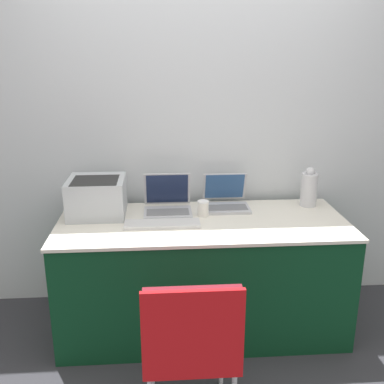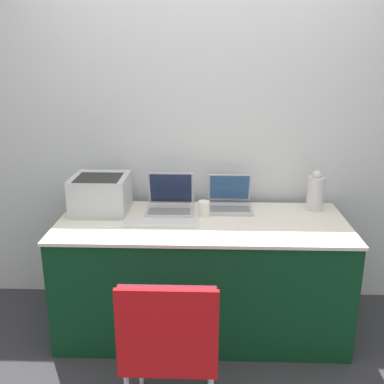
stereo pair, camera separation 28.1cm
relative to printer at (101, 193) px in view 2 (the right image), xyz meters
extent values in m
plane|color=#333338|center=(0.68, -0.53, -0.89)|extent=(14.00, 14.00, 0.00)
cube|color=silver|center=(0.68, 0.31, 0.41)|extent=(8.00, 0.05, 2.60)
cube|color=#0C381E|center=(0.68, -0.16, -0.52)|extent=(1.81, 0.74, 0.74)
cube|color=silver|center=(0.68, -0.16, -0.14)|extent=(1.83, 0.76, 0.02)
cube|color=#B2B7BC|center=(0.00, 0.00, -0.01)|extent=(0.36, 0.35, 0.24)
cube|color=black|center=(0.00, -0.03, 0.09)|extent=(0.29, 0.27, 0.04)
cube|color=#B7B7BC|center=(0.46, -0.03, -0.12)|extent=(0.31, 0.23, 0.02)
cube|color=slate|center=(0.46, -0.04, -0.11)|extent=(0.28, 0.13, 0.00)
cube|color=#B7B7BC|center=(0.46, 0.12, 0.00)|extent=(0.31, 0.06, 0.23)
cube|color=#192342|center=(0.46, 0.11, 0.00)|extent=(0.28, 0.05, 0.20)
cube|color=#B7B7BC|center=(0.86, 0.03, -0.12)|extent=(0.30, 0.22, 0.02)
cube|color=slate|center=(0.86, 0.02, -0.11)|extent=(0.26, 0.12, 0.00)
cube|color=#B7B7BC|center=(0.86, 0.18, -0.01)|extent=(0.30, 0.08, 0.21)
cube|color=#2D5184|center=(0.86, 0.18, -0.01)|extent=(0.27, 0.07, 0.18)
cube|color=silver|center=(0.42, -0.22, -0.12)|extent=(0.47, 0.14, 0.02)
cylinder|color=white|center=(0.69, -0.07, -0.08)|extent=(0.07, 0.07, 0.09)
cylinder|color=white|center=(0.69, -0.07, -0.03)|extent=(0.07, 0.07, 0.01)
cylinder|color=silver|center=(1.43, 0.08, -0.02)|extent=(0.11, 0.11, 0.23)
sphere|color=silver|center=(1.43, 0.08, 0.11)|extent=(0.06, 0.06, 0.06)
cube|color=maroon|center=(0.54, -0.95, -0.45)|extent=(0.42, 0.44, 0.04)
cube|color=maroon|center=(0.54, -1.15, -0.24)|extent=(0.42, 0.03, 0.39)
cylinder|color=silver|center=(0.35, -0.74, -0.68)|extent=(0.02, 0.02, 0.42)
cylinder|color=silver|center=(0.73, -0.74, -0.68)|extent=(0.02, 0.02, 0.42)
cube|color=red|center=(0.54, -1.18, -0.26)|extent=(0.44, 0.02, 0.43)
camera|label=1|loc=(0.42, -2.80, 0.89)|focal=42.00mm
camera|label=2|loc=(0.70, -2.81, 0.89)|focal=42.00mm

